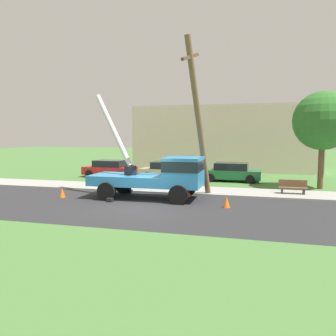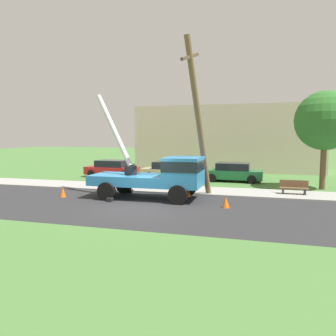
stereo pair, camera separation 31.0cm
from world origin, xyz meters
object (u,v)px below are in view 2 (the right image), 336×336
(traffic_cone_curbside, at_px, (188,192))
(roadside_tree_near, at_px, (325,121))
(park_bench, at_px, (294,188))
(utility_truck, at_px, (161,174))
(parked_sedan_red, at_px, (112,169))
(parked_sedan_green, at_px, (233,172))
(traffic_cone_ahead, at_px, (226,202))
(traffic_cone_behind, at_px, (63,192))
(leaning_utility_pole, at_px, (198,119))
(parked_sedan_tan, at_px, (170,171))

(traffic_cone_curbside, xyz_separation_m, roadside_tree_near, (7.86, 4.98, 4.15))
(park_bench, bearing_deg, utility_truck, -156.72)
(parked_sedan_red, relative_size, park_bench, 2.78)
(parked_sedan_green, height_order, park_bench, parked_sedan_green)
(parked_sedan_green, bearing_deg, traffic_cone_ahead, -87.19)
(parked_sedan_red, bearing_deg, parked_sedan_green, 0.14)
(traffic_cone_ahead, height_order, park_bench, park_bench)
(traffic_cone_behind, relative_size, roadside_tree_near, 0.09)
(utility_truck, distance_m, traffic_cone_behind, 5.76)
(parked_sedan_red, height_order, parked_sedan_green, same)
(utility_truck, height_order, leaning_utility_pole, leaning_utility_pole)
(parked_sedan_tan, distance_m, roadside_tree_near, 11.65)
(parked_sedan_red, bearing_deg, utility_truck, -49.96)
(utility_truck, bearing_deg, parked_sedan_green, 68.43)
(leaning_utility_pole, height_order, traffic_cone_curbside, leaning_utility_pole)
(traffic_cone_curbside, height_order, parked_sedan_red, parked_sedan_red)
(parked_sedan_tan, bearing_deg, traffic_cone_ahead, -59.48)
(utility_truck, bearing_deg, leaning_utility_pole, 18.27)
(utility_truck, bearing_deg, park_bench, 23.28)
(parked_sedan_tan, height_order, parked_sedan_green, same)
(leaning_utility_pole, height_order, parked_sedan_red, leaning_utility_pole)
(utility_truck, relative_size, traffic_cone_behind, 12.11)
(utility_truck, relative_size, traffic_cone_ahead, 12.11)
(traffic_cone_ahead, distance_m, park_bench, 5.59)
(traffic_cone_ahead, height_order, parked_sedan_green, parked_sedan_green)
(traffic_cone_behind, height_order, parked_sedan_tan, parked_sedan_tan)
(parked_sedan_tan, bearing_deg, leaning_utility_pole, -63.22)
(traffic_cone_curbside, xyz_separation_m, parked_sedan_tan, (-3.02, 6.87, 0.43))
(parked_sedan_red, bearing_deg, traffic_cone_curbside, -41.11)
(traffic_cone_behind, xyz_separation_m, roadside_tree_near, (14.71, 7.05, 4.15))
(parked_sedan_tan, xyz_separation_m, parked_sedan_green, (4.95, 0.28, 0.00))
(traffic_cone_curbside, distance_m, park_bench, 6.22)
(traffic_cone_ahead, bearing_deg, parked_sedan_green, 92.81)
(utility_truck, distance_m, parked_sedan_tan, 8.12)
(traffic_cone_ahead, bearing_deg, traffic_cone_curbside, 135.86)
(parked_sedan_red, bearing_deg, traffic_cone_behind, -81.92)
(traffic_cone_curbside, xyz_separation_m, park_bench, (5.87, 2.05, 0.18))
(utility_truck, relative_size, parked_sedan_green, 1.52)
(traffic_cone_ahead, xyz_separation_m, parked_sedan_green, (-0.47, 9.47, 0.43))
(leaning_utility_pole, height_order, parked_sedan_tan, leaning_utility_pole)
(leaning_utility_pole, distance_m, parked_sedan_tan, 8.94)
(roadside_tree_near, bearing_deg, parked_sedan_green, 159.99)
(utility_truck, bearing_deg, traffic_cone_behind, -169.55)
(traffic_cone_behind, relative_size, parked_sedan_tan, 0.13)
(utility_truck, xyz_separation_m, leaning_utility_pole, (1.95, 0.64, 3.01))
(roadside_tree_near, bearing_deg, traffic_cone_curbside, -147.61)
(utility_truck, height_order, park_bench, utility_truck)
(leaning_utility_pole, height_order, roadside_tree_near, leaning_utility_pole)
(traffic_cone_ahead, relative_size, parked_sedan_tan, 0.13)
(park_bench, bearing_deg, traffic_cone_ahead, -128.48)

